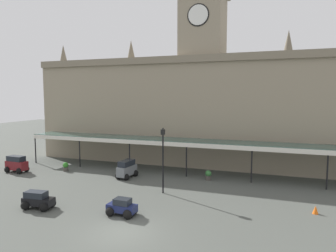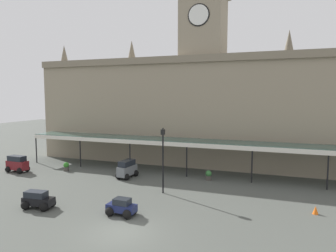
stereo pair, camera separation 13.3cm
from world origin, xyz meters
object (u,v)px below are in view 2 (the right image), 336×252
at_px(traffic_cone, 315,210).
at_px(victorian_lamppost, 163,153).
at_px(planter_by_canopy, 209,175).
at_px(car_black_estate, 38,201).
at_px(car_navy_sedan, 122,208).
at_px(car_maroon_van, 17,165).
at_px(car_grey_van, 127,170).
at_px(planter_forecourt_centre, 66,166).

bearing_deg(traffic_cone, victorian_lamppost, 176.39).
height_order(traffic_cone, planter_by_canopy, planter_by_canopy).
relative_size(car_black_estate, victorian_lamppost, 0.42).
relative_size(car_navy_sedan, car_maroon_van, 0.85).
xyz_separation_m(car_navy_sedan, car_maroon_van, (-16.42, 6.88, 0.30)).
bearing_deg(car_maroon_van, traffic_cone, -4.13).
distance_m(car_maroon_van, traffic_cone, 29.09).
height_order(car_black_estate, planter_by_canopy, car_black_estate).
distance_m(car_black_estate, car_maroon_van, 12.72).
xyz_separation_m(car_grey_van, planter_forecourt_centre, (-7.57, 0.20, -0.32)).
bearing_deg(car_grey_van, planter_forecourt_centre, 178.51).
distance_m(car_grey_van, victorian_lamppost, 6.67).
bearing_deg(traffic_cone, car_black_estate, -163.25).
bearing_deg(planter_by_canopy, traffic_cone, -33.88).
bearing_deg(car_black_estate, traffic_cone, 16.75).
distance_m(car_maroon_van, victorian_lamppost, 17.61).
distance_m(car_maroon_van, planter_forecourt_centre, 5.15).
relative_size(car_navy_sedan, car_grey_van, 0.83).
relative_size(car_maroon_van, car_grey_van, 0.98).
relative_size(car_grey_van, victorian_lamppost, 0.45).
bearing_deg(traffic_cone, car_navy_sedan, -159.19).
bearing_deg(planter_forecourt_centre, planter_by_canopy, 6.22).
bearing_deg(planter_forecourt_centre, victorian_lamppost, -15.60).
relative_size(car_maroon_van, traffic_cone, 4.29).
height_order(car_navy_sedan, planter_by_canopy, car_navy_sedan).
distance_m(car_navy_sedan, planter_forecourt_centre, 14.87).
relative_size(car_black_estate, planter_forecourt_centre, 2.43).
height_order(victorian_lamppost, planter_by_canopy, victorian_lamppost).
height_order(car_black_estate, car_grey_van, car_grey_van).
height_order(car_grey_van, traffic_cone, car_grey_van).
height_order(car_navy_sedan, car_maroon_van, car_maroon_van).
xyz_separation_m(car_navy_sedan, car_grey_van, (-4.21, 8.87, 0.30)).
bearing_deg(planter_forecourt_centre, car_navy_sedan, -37.59).
height_order(car_grey_van, victorian_lamppost, victorian_lamppost).
bearing_deg(victorian_lamppost, car_grey_van, 146.91).
xyz_separation_m(car_navy_sedan, planter_forecourt_centre, (-11.78, 9.07, -0.01)).
distance_m(car_maroon_van, planter_by_canopy, 20.49).
distance_m(car_navy_sedan, planter_by_canopy, 11.37).
bearing_deg(planter_by_canopy, car_maroon_van, -169.09).
height_order(car_maroon_van, victorian_lamppost, victorian_lamppost).
relative_size(car_black_estate, car_grey_van, 0.94).
xyz_separation_m(car_black_estate, car_navy_sedan, (6.38, 0.92, -0.06)).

